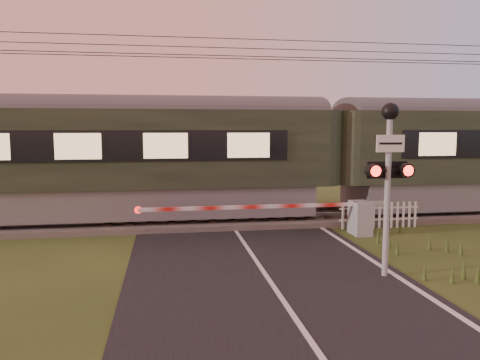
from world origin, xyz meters
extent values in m
plane|color=#283E18|center=(0.00, 0.00, 0.00)|extent=(160.00, 160.00, 0.00)
cube|color=black|center=(0.00, 0.00, 0.01)|extent=(6.00, 140.00, 0.02)
cube|color=#47423D|center=(0.00, 6.50, 0.06)|extent=(140.00, 3.40, 0.24)
cube|color=slate|center=(0.00, 5.78, 0.26)|extent=(140.00, 0.08, 0.14)
cube|color=slate|center=(0.00, 7.22, 0.26)|extent=(140.00, 0.08, 0.14)
cube|color=#2D2116|center=(0.00, 6.50, 0.19)|extent=(0.24, 2.20, 0.06)
cylinder|color=black|center=(0.00, 6.20, 5.50)|extent=(120.00, 0.02, 0.02)
cylinder|color=black|center=(0.00, 6.80, 5.50)|extent=(120.00, 0.02, 0.02)
cylinder|color=black|center=(0.00, 6.50, 6.10)|extent=(120.00, 0.02, 0.02)
cylinder|color=black|center=(0.00, 6.50, 5.80)|extent=(120.00, 0.02, 0.02)
cube|color=slate|center=(-7.14, 6.50, 0.82)|extent=(19.64, 2.60, 0.97)
cube|color=black|center=(-7.14, 6.50, 2.52)|extent=(20.46, 2.83, 2.44)
cylinder|color=#4C4C4F|center=(-7.14, 6.50, 3.74)|extent=(20.46, 0.99, 0.99)
cube|color=gray|center=(3.61, 3.86, 0.50)|extent=(0.50, 0.77, 0.99)
cylinder|color=gray|center=(3.48, 3.86, 0.50)|extent=(0.11, 0.11, 0.99)
cube|color=gray|center=(4.11, 3.86, 0.92)|extent=(0.81, 0.14, 0.14)
cube|color=red|center=(0.30, 3.86, 0.92)|extent=(6.35, 0.10, 0.10)
cylinder|color=red|center=(-2.88, 3.86, 0.92)|extent=(0.20, 0.04, 0.20)
cylinder|color=gray|center=(2.52, 0.01, 1.68)|extent=(0.12, 0.12, 3.36)
cube|color=white|center=(2.52, -0.05, 2.86)|extent=(0.62, 0.03, 0.36)
sphere|color=black|center=(2.52, 0.01, 3.52)|extent=(0.36, 0.36, 0.36)
cube|color=black|center=(2.52, 0.01, 2.30)|extent=(0.84, 0.07, 0.07)
cylinder|color=#FF140C|center=(2.16, -0.17, 2.30)|extent=(0.22, 0.02, 0.22)
cylinder|color=#FF140C|center=(2.88, -0.17, 2.30)|extent=(0.22, 0.02, 0.22)
cube|color=black|center=(2.52, 0.06, 2.30)|extent=(0.90, 0.02, 0.36)
cube|color=silver|center=(4.59, 4.63, 0.28)|extent=(2.64, 0.04, 0.06)
cube|color=silver|center=(4.59, 4.63, 0.65)|extent=(2.64, 0.04, 0.06)
camera|label=1|loc=(-2.08, -9.15, 3.18)|focal=35.00mm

